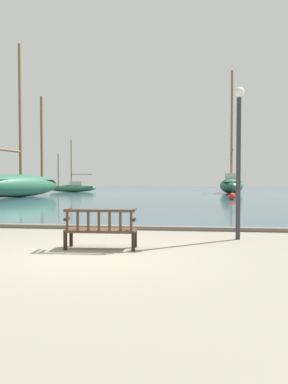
# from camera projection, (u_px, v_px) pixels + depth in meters

# --- Properties ---
(ground_plane) EXTENTS (160.00, 160.00, 0.00)m
(ground_plane) POSITION_uv_depth(u_px,v_px,m) (88.00, 255.00, 7.14)
(ground_plane) COLOR gray
(harbor_water) EXTENTS (100.00, 80.00, 0.08)m
(harbor_water) POSITION_uv_depth(u_px,v_px,m) (169.00, 191.00, 50.84)
(harbor_water) COLOR #385666
(harbor_water) RESTS_ON ground
(quay_edge_kerb) EXTENTS (40.00, 0.30, 0.12)m
(quay_edge_kerb) POSITION_uv_depth(u_px,v_px,m) (121.00, 227.00, 10.96)
(quay_edge_kerb) COLOR #675F54
(quay_edge_kerb) RESTS_ON ground
(park_bench) EXTENTS (1.62, 0.57, 0.92)m
(park_bench) POSITION_uv_depth(u_px,v_px,m) (101.00, 228.00, 7.77)
(park_bench) COLOR black
(park_bench) RESTS_ON ground
(sailboat_nearest_starboard) EXTENTS (5.35, 11.63, 13.96)m
(sailboat_nearest_starboard) POSITION_uv_depth(u_px,v_px,m) (19.00, 184.00, 31.23)
(sailboat_nearest_starboard) COLOR #2D6647
(sailboat_nearest_starboard) RESTS_ON harbor_water
(sailboat_far_port) EXTENTS (3.75, 10.14, 14.47)m
(sailboat_far_port) POSITION_uv_depth(u_px,v_px,m) (231.00, 184.00, 40.31)
(sailboat_far_port) COLOR #2D6647
(sailboat_far_port) RESTS_ON harbor_water
(sailboat_outer_starboard) EXTENTS (7.10, 2.82, 6.90)m
(sailboat_outer_starboard) POSITION_uv_depth(u_px,v_px,m) (73.00, 187.00, 45.36)
(sailboat_outer_starboard) COLOR #2D6647
(sailboat_outer_starboard) RESTS_ON harbor_water
(lamp_post) EXTENTS (0.28, 0.28, 4.01)m
(lamp_post) POSITION_uv_depth(u_px,v_px,m) (239.00, 147.00, 8.99)
(lamp_post) COLOR #2D2D33
(lamp_post) RESTS_ON ground
(channel_buoy) EXTENTS (0.54, 0.54, 1.24)m
(channel_buoy) POSITION_uv_depth(u_px,v_px,m) (232.00, 196.00, 26.65)
(channel_buoy) COLOR red
(channel_buoy) RESTS_ON harbor_water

